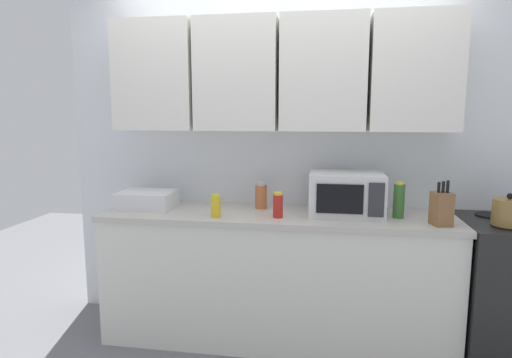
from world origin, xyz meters
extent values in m
cube|color=white|center=(0.00, 0.03, 1.30)|extent=(3.23, 0.06, 2.60)
cube|color=white|center=(-0.87, -0.15, 1.83)|extent=(0.56, 0.33, 0.75)
cube|color=white|center=(-0.29, -0.15, 1.83)|extent=(0.56, 0.33, 0.75)
cube|color=white|center=(0.29, -0.15, 1.83)|extent=(0.56, 0.33, 0.75)
cube|color=white|center=(0.87, -0.15, 1.83)|extent=(0.56, 0.33, 0.75)
cube|color=white|center=(0.00, -0.30, 0.43)|extent=(2.33, 0.60, 0.86)
cube|color=beige|center=(0.00, -0.30, 0.88)|extent=(2.36, 0.63, 0.04)
cylinder|color=black|center=(1.39, -0.46, 0.91)|extent=(0.18, 0.18, 0.01)
cylinder|color=black|center=(1.39, -0.18, 0.91)|extent=(0.18, 0.18, 0.01)
cylinder|color=olive|center=(1.39, -0.46, 0.99)|extent=(0.18, 0.18, 0.16)
sphere|color=black|center=(1.39, -0.46, 1.09)|extent=(0.04, 0.04, 0.04)
cube|color=silver|center=(0.46, -0.28, 1.04)|extent=(0.48, 0.36, 0.28)
cube|color=black|center=(0.41, -0.46, 1.04)|extent=(0.29, 0.01, 0.18)
cube|color=#2D2D33|center=(0.63, -0.46, 1.04)|extent=(0.10, 0.01, 0.21)
cube|color=silver|center=(-0.92, -0.30, 0.96)|extent=(0.38, 0.30, 0.12)
cube|color=brown|center=(1.01, -0.47, 1.00)|extent=(0.13, 0.14, 0.20)
cylinder|color=black|center=(0.99, -0.48, 1.13)|extent=(0.02, 0.02, 0.06)
cylinder|color=black|center=(1.01, -0.48, 1.13)|extent=(0.02, 0.02, 0.07)
cylinder|color=black|center=(1.04, -0.48, 1.14)|extent=(0.02, 0.02, 0.07)
cylinder|color=#386B2D|center=(0.79, -0.32, 1.01)|extent=(0.07, 0.07, 0.22)
cylinder|color=yellow|center=(0.79, -0.32, 1.13)|extent=(0.05, 0.05, 0.02)
cylinder|color=gold|center=(-0.37, -0.49, 0.97)|extent=(0.06, 0.06, 0.14)
cylinder|color=yellow|center=(-0.37, -0.49, 1.04)|extent=(0.05, 0.05, 0.02)
cylinder|color=#BC6638|center=(-0.12, -0.18, 0.98)|extent=(0.08, 0.08, 0.16)
cylinder|color=silver|center=(-0.12, -0.18, 1.08)|extent=(0.06, 0.06, 0.02)
cylinder|color=red|center=(0.02, -0.44, 0.97)|extent=(0.06, 0.06, 0.15)
cylinder|color=yellow|center=(0.02, -0.44, 1.06)|extent=(0.05, 0.05, 0.02)
camera|label=1|loc=(0.32, -3.16, 1.56)|focal=30.50mm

